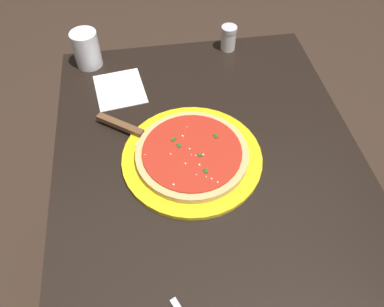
{
  "coord_description": "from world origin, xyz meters",
  "views": [
    {
      "loc": [
        -0.51,
        0.12,
        1.44
      ],
      "look_at": [
        0.04,
        0.04,
        0.77
      ],
      "focal_mm": 35.57,
      "sensor_mm": 36.0,
      "label": 1
    }
  ],
  "objects": [
    {
      "name": "restaurant_table",
      "position": [
        0.0,
        0.0,
        0.59
      ],
      "size": [
        0.98,
        0.72,
        0.75
      ],
      "color": "black",
      "rests_on": "ground_plane"
    },
    {
      "name": "napkin_folded_right",
      "position": [
        0.31,
        0.2,
        0.75
      ],
      "size": [
        0.17,
        0.15,
        0.0
      ],
      "primitive_type": "cube",
      "rotation": [
        0.0,
        0.0,
        0.14
      ],
      "color": "white",
      "rests_on": "restaurant_table"
    },
    {
      "name": "parmesan_shaker",
      "position": [
        0.44,
        -0.13,
        0.78
      ],
      "size": [
        0.05,
        0.05,
        0.07
      ],
      "color": "silver",
      "rests_on": "restaurant_table"
    },
    {
      "name": "cup_tall_drink",
      "position": [
        0.43,
        0.28,
        0.8
      ],
      "size": [
        0.07,
        0.07,
        0.1
      ],
      "primitive_type": "cylinder",
      "color": "silver",
      "rests_on": "restaurant_table"
    },
    {
      "name": "serving_plate",
      "position": [
        0.04,
        0.04,
        0.75
      ],
      "size": [
        0.33,
        0.33,
        0.01
      ],
      "primitive_type": "cylinder",
      "color": "yellow",
      "rests_on": "restaurant_table"
    },
    {
      "name": "ground_plane",
      "position": [
        0.0,
        0.0,
        0.0
      ],
      "size": [
        5.0,
        5.0,
        0.0
      ],
      "primitive_type": "plane",
      "color": "#38281E"
    },
    {
      "name": "pizza",
      "position": [
        0.04,
        0.04,
        0.77
      ],
      "size": [
        0.26,
        0.26,
        0.02
      ],
      "color": "#DBB26B",
      "rests_on": "serving_plate"
    },
    {
      "name": "pizza_server",
      "position": [
        0.13,
        0.17,
        0.76
      ],
      "size": [
        0.17,
        0.2,
        0.01
      ],
      "color": "silver",
      "rests_on": "serving_plate"
    }
  ]
}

